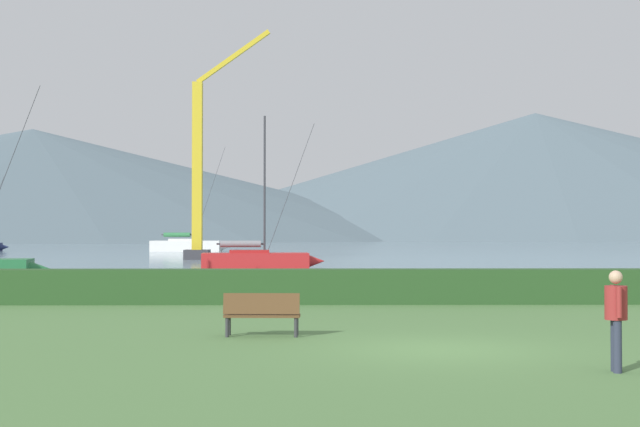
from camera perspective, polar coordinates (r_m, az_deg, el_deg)
ground_plane at (r=17.32m, az=7.80°, el=-8.74°), size 1000.00×1000.00×0.00m
harbor_water at (r=154.02m, az=0.25°, el=-2.02°), size 320.00×246.00×0.00m
hedge_line at (r=28.15m, az=4.48°, el=-4.71°), size 80.00×1.20×1.09m
sailboat_slip_3 at (r=52.94m, az=-4.09°, el=-2.98°), size 7.43×2.61×9.23m
sailboat_slip_4 at (r=101.35m, az=-8.55°, el=-2.02°), size 9.24×3.16×12.54m
park_bench_under_tree at (r=19.27m, az=-3.78°, el=-6.38°), size 1.67×0.53×0.95m
person_seated_viewer at (r=15.18m, az=18.59°, el=-6.06°), size 0.36×0.57×1.65m
dock_crane at (r=72.74m, az=-7.77°, el=2.17°), size 6.94×2.00×18.87m
distant_hill_west_ridge at (r=320.08m, az=-18.11°, el=1.85°), size 303.59×303.59×37.76m
distant_hill_east_ridge at (r=362.17m, az=13.75°, el=2.43°), size 326.26×326.26×49.67m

